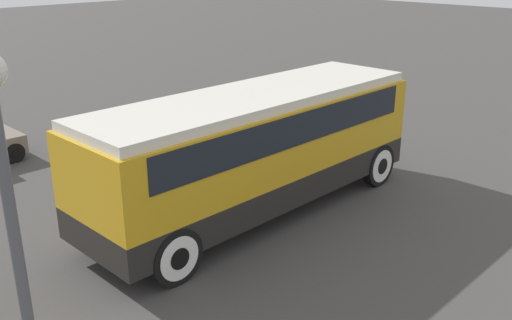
{
  "coord_description": "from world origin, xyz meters",
  "views": [
    {
      "loc": [
        -9.26,
        -9.1,
        6.12
      ],
      "look_at": [
        0.0,
        0.0,
        1.37
      ],
      "focal_mm": 40.0,
      "sensor_mm": 36.0,
      "label": 1
    }
  ],
  "objects": [
    {
      "name": "parked_car_mid",
      "position": [
        3.14,
        5.71,
        0.71
      ],
      "size": [
        4.42,
        1.87,
        1.41
      ],
      "color": "#BCBCC1",
      "rests_on": "ground_plane"
    },
    {
      "name": "lamp_post",
      "position": [
        -6.82,
        -2.43,
        3.38
      ],
      "size": [
        0.44,
        0.44,
        5.07
      ],
      "color": "#515156",
      "rests_on": "ground_plane"
    },
    {
      "name": "tour_bus",
      "position": [
        0.1,
        -0.0,
        1.85
      ],
      "size": [
        9.13,
        2.68,
        3.05
      ],
      "color": "black",
      "rests_on": "ground_plane"
    },
    {
      "name": "ground_plane",
      "position": [
        0.0,
        0.0,
        0.0
      ],
      "size": [
        120.0,
        120.0,
        0.0
      ],
      "primitive_type": "plane",
      "color": "#423F3D"
    }
  ]
}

